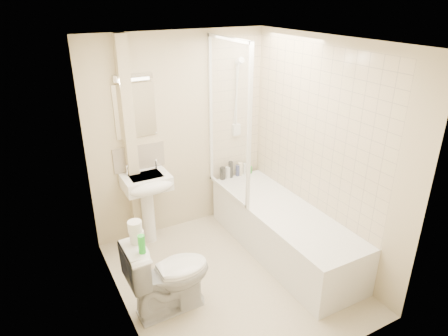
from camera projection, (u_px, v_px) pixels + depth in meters
floor at (231, 277)px, 4.22m from camera, size 2.50×2.50×0.00m
wall_back at (180, 136)px, 4.74m from camera, size 2.20×0.02×2.40m
wall_left at (115, 202)px, 3.26m from camera, size 0.02×2.50×2.40m
wall_right at (322, 154)px, 4.22m from camera, size 0.02×2.50×2.40m
ceiling at (233, 41)px, 3.25m from camera, size 2.20×2.50×0.02m
tile_back at (235, 110)px, 4.97m from camera, size 0.70×0.01×1.75m
tile_right at (315, 130)px, 4.23m from camera, size 0.01×2.10×1.75m
pipe_boxing at (131, 146)px, 4.42m from camera, size 0.12×0.12×2.40m
splashback at (139, 157)px, 4.58m from camera, size 0.60×0.02×0.30m
mirror at (135, 111)px, 4.35m from camera, size 0.46×0.01×0.60m
strip_light at (132, 77)px, 4.18m from camera, size 0.42×0.07×0.07m
bathtub at (283, 230)px, 4.54m from camera, size 0.70×2.10×0.55m
shower_screen at (228, 121)px, 4.45m from camera, size 0.04×0.92×1.80m
shower_fixture at (237, 101)px, 4.88m from camera, size 0.10×0.16×0.99m
pedestal_sink at (148, 191)px, 4.53m from camera, size 0.52×0.48×1.00m
bottle_black_a at (222, 173)px, 5.13m from camera, size 0.07×0.07×0.16m
bottle_white_a at (228, 172)px, 5.16m from camera, size 0.06×0.06×0.15m
bottle_black_b at (231, 170)px, 5.17m from camera, size 0.06×0.06×0.22m
bottle_blue at (238, 170)px, 5.23m from camera, size 0.06×0.06×0.15m
bottle_cream at (240, 169)px, 5.24m from camera, size 0.06×0.06×0.17m
bottle_white_b at (245, 169)px, 5.28m from camera, size 0.05×0.05×0.15m
bottle_green at (249, 170)px, 5.32m from camera, size 0.07×0.07×0.09m
toilet at (169, 274)px, 3.66m from camera, size 0.47×0.79×0.79m
toilet_roll_lower at (137, 237)px, 3.43m from camera, size 0.12×0.12×0.11m
toilet_roll_upper at (135, 227)px, 3.39m from camera, size 0.12×0.12×0.10m
green_bottle at (142, 244)px, 3.28m from camera, size 0.06×0.06×0.17m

